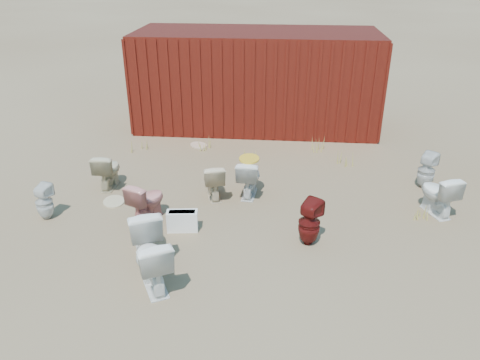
# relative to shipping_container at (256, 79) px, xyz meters

# --- Properties ---
(ground) EXTENTS (100.00, 100.00, 0.00)m
(ground) POSITION_rel_shipping_container_xyz_m (0.00, -5.20, -1.20)
(ground) COLOR brown
(ground) RESTS_ON ground
(shipping_container) EXTENTS (6.00, 2.40, 2.40)m
(shipping_container) POSITION_rel_shipping_container_xyz_m (0.00, 0.00, 0.00)
(shipping_container) COLOR #51100D
(shipping_container) RESTS_ON ground
(toilet_front_a) EXTENTS (0.77, 0.91, 0.81)m
(toilet_front_a) POSITION_rel_shipping_container_xyz_m (-0.96, -6.91, -0.80)
(toilet_front_a) COLOR white
(toilet_front_a) RESTS_ON ground
(toilet_front_pink) EXTENTS (0.65, 0.79, 0.71)m
(toilet_front_pink) POSITION_rel_shipping_container_xyz_m (-1.53, -5.13, -0.85)
(toilet_front_pink) COLOR tan
(toilet_front_pink) RESTS_ON ground
(toilet_front_c) EXTENTS (0.77, 0.95, 0.85)m
(toilet_front_c) POSITION_rel_shipping_container_xyz_m (-1.27, -6.19, -0.78)
(toilet_front_c) COLOR white
(toilet_front_c) RESTS_ON ground
(toilet_front_maroon) EXTENTS (0.47, 0.47, 0.75)m
(toilet_front_maroon) POSITION_rel_shipping_container_xyz_m (1.17, -5.64, -0.83)
(toilet_front_maroon) COLOR #601210
(toilet_front_maroon) RESTS_ON ground
(toilet_front_e) EXTENTS (0.66, 0.84, 0.75)m
(toilet_front_e) POSITION_rel_shipping_container_xyz_m (3.42, -4.47, -0.83)
(toilet_front_e) COLOR white
(toilet_front_e) RESTS_ON ground
(toilet_back_a) EXTENTS (0.34, 0.35, 0.63)m
(toilet_back_a) POSITION_rel_shipping_container_xyz_m (-3.27, -5.27, -0.88)
(toilet_back_a) COLOR silver
(toilet_back_a) RESTS_ON ground
(toilet_back_beige_left) EXTENTS (0.41, 0.70, 0.71)m
(toilet_back_beige_left) POSITION_rel_shipping_container_xyz_m (-2.61, -4.00, -0.84)
(toilet_back_beige_left) COLOR #C3B58E
(toilet_back_beige_left) RESTS_ON ground
(toilet_back_beige_right) EXTENTS (0.56, 0.76, 0.69)m
(toilet_back_beige_right) POSITION_rel_shipping_container_xyz_m (-0.53, -4.25, -0.85)
(toilet_back_beige_right) COLOR beige
(toilet_back_beige_right) RESTS_ON ground
(toilet_back_yellowlid) EXTENTS (0.47, 0.75, 0.73)m
(toilet_back_yellowlid) POSITION_rel_shipping_container_xyz_m (0.12, -4.09, -0.84)
(toilet_back_yellowlid) COLOR white
(toilet_back_yellowlid) RESTS_ON ground
(toilet_back_e) EXTENTS (0.45, 0.46, 0.71)m
(toilet_back_e) POSITION_rel_shipping_container_xyz_m (3.49, -3.46, -0.84)
(toilet_back_e) COLOR silver
(toilet_back_e) RESTS_ON ground
(yellow_lid) EXTENTS (0.37, 0.46, 0.02)m
(yellow_lid) POSITION_rel_shipping_container_xyz_m (0.12, -4.09, -0.46)
(yellow_lid) COLOR gold
(yellow_lid) RESTS_ON toilet_back_yellowlid
(loose_tank) EXTENTS (0.52, 0.26, 0.35)m
(loose_tank) POSITION_rel_shipping_container_xyz_m (-0.87, -5.44, -1.02)
(loose_tank) COLOR white
(loose_tank) RESTS_ON ground
(loose_lid_near) EXTENTS (0.53, 0.60, 0.02)m
(loose_lid_near) POSITION_rel_shipping_container_xyz_m (-2.32, -4.61, -1.19)
(loose_lid_near) COLOR #C1B38C
(loose_lid_near) RESTS_ON ground
(loose_lid_far) EXTENTS (0.58, 0.59, 0.02)m
(loose_lid_far) POSITION_rel_shipping_container_xyz_m (-1.25, -1.70, -1.19)
(loose_lid_far) COLOR #C4AA8E
(loose_lid_far) RESTS_ON ground
(weed_clump_a) EXTENTS (0.36, 0.36, 0.27)m
(weed_clump_a) POSITION_rel_shipping_container_xyz_m (-2.54, -2.11, -1.07)
(weed_clump_a) COLOR #A19640
(weed_clump_a) RESTS_ON ground
(weed_clump_b) EXTENTS (0.32, 0.32, 0.24)m
(weed_clump_b) POSITION_rel_shipping_container_xyz_m (0.04, -2.49, -1.08)
(weed_clump_b) COLOR #A19640
(weed_clump_b) RESTS_ON ground
(weed_clump_c) EXTENTS (0.36, 0.36, 0.32)m
(weed_clump_c) POSITION_rel_shipping_container_xyz_m (2.09, -2.51, -1.04)
(weed_clump_c) COLOR #A19640
(weed_clump_c) RESTS_ON ground
(weed_clump_d) EXTENTS (0.30, 0.30, 0.28)m
(weed_clump_d) POSITION_rel_shipping_container_xyz_m (-1.08, -1.92, -1.06)
(weed_clump_d) COLOR #A19640
(weed_clump_d) RESTS_ON ground
(weed_clump_e) EXTENTS (0.34, 0.34, 0.34)m
(weed_clump_e) POSITION_rel_shipping_container_xyz_m (1.58, -1.77, -1.03)
(weed_clump_e) COLOR #A19640
(weed_clump_e) RESTS_ON ground
(weed_clump_f) EXTENTS (0.28, 0.28, 0.21)m
(weed_clump_f) POSITION_rel_shipping_container_xyz_m (3.11, -4.65, -1.10)
(weed_clump_f) COLOR #A19640
(weed_clump_f) RESTS_ON ground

